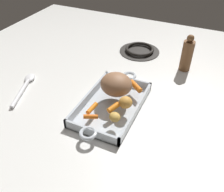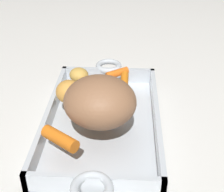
{
  "view_description": "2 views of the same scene",
  "coord_description": "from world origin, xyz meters",
  "px_view_note": "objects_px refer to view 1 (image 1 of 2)",
  "views": [
    {
      "loc": [
        -0.62,
        -0.28,
        0.6
      ],
      "look_at": [
        -0.03,
        -0.01,
        0.08
      ],
      "focal_mm": 38.62,
      "sensor_mm": 36.0,
      "label": 1
    },
    {
      "loc": [
        0.47,
        0.04,
        0.37
      ],
      "look_at": [
        -0.0,
        0.02,
        0.06
      ],
      "focal_mm": 51.83,
      "sensor_mm": 36.0,
      "label": 2
    }
  ],
  "objects_px": {
    "baby_carrot_northwest": "(113,107)",
    "serving_spoon": "(25,85)",
    "baby_carrot_northeast": "(136,86)",
    "pork_roast": "(115,84)",
    "baby_carrot_short": "(92,108)",
    "roasting_dish": "(112,105)",
    "potato_corner": "(126,102)",
    "pepper_mill": "(187,55)",
    "baby_carrot_center_left": "(91,117)",
    "potato_halved": "(115,117)",
    "stove_burner_rear": "(140,50)"
  },
  "relations": [
    {
      "from": "baby_carrot_northwest",
      "to": "pork_roast",
      "type": "bearing_deg",
      "value": 20.99
    },
    {
      "from": "roasting_dish",
      "to": "stove_burner_rear",
      "type": "height_order",
      "value": "roasting_dish"
    },
    {
      "from": "pork_roast",
      "to": "serving_spoon",
      "type": "height_order",
      "value": "pork_roast"
    },
    {
      "from": "serving_spoon",
      "to": "pepper_mill",
      "type": "relative_size",
      "value": 1.31
    },
    {
      "from": "baby_carrot_northwest",
      "to": "baby_carrot_northeast",
      "type": "height_order",
      "value": "same"
    },
    {
      "from": "baby_carrot_northwest",
      "to": "serving_spoon",
      "type": "bearing_deg",
      "value": 87.56
    },
    {
      "from": "roasting_dish",
      "to": "potato_corner",
      "type": "distance_m",
      "value": 0.08
    },
    {
      "from": "serving_spoon",
      "to": "potato_corner",
      "type": "bearing_deg",
      "value": -108.39
    },
    {
      "from": "potato_halved",
      "to": "serving_spoon",
      "type": "xyz_separation_m",
      "value": [
        0.06,
        0.44,
        -0.05
      ]
    },
    {
      "from": "roasting_dish",
      "to": "pork_roast",
      "type": "xyz_separation_m",
      "value": [
        0.04,
        0.0,
        0.07
      ]
    },
    {
      "from": "baby_carrot_northwest",
      "to": "pepper_mill",
      "type": "height_order",
      "value": "pepper_mill"
    },
    {
      "from": "serving_spoon",
      "to": "baby_carrot_northwest",
      "type": "bearing_deg",
      "value": -112.4
    },
    {
      "from": "baby_carrot_northeast",
      "to": "potato_corner",
      "type": "height_order",
      "value": "potato_corner"
    },
    {
      "from": "potato_halved",
      "to": "pork_roast",
      "type": "bearing_deg",
      "value": 23.81
    },
    {
      "from": "potato_halved",
      "to": "serving_spoon",
      "type": "bearing_deg",
      "value": 81.73
    },
    {
      "from": "baby_carrot_center_left",
      "to": "potato_corner",
      "type": "bearing_deg",
      "value": -39.6
    },
    {
      "from": "baby_carrot_northwest",
      "to": "serving_spoon",
      "type": "height_order",
      "value": "baby_carrot_northwest"
    },
    {
      "from": "baby_carrot_center_left",
      "to": "pepper_mill",
      "type": "bearing_deg",
      "value": -23.11
    },
    {
      "from": "baby_carrot_short",
      "to": "baby_carrot_center_left",
      "type": "distance_m",
      "value": 0.04
    },
    {
      "from": "roasting_dish",
      "to": "pepper_mill",
      "type": "height_order",
      "value": "pepper_mill"
    },
    {
      "from": "roasting_dish",
      "to": "serving_spoon",
      "type": "height_order",
      "value": "roasting_dish"
    },
    {
      "from": "baby_carrot_northeast",
      "to": "potato_corner",
      "type": "bearing_deg",
      "value": -177.32
    },
    {
      "from": "roasting_dish",
      "to": "baby_carrot_short",
      "type": "height_order",
      "value": "baby_carrot_short"
    },
    {
      "from": "pork_roast",
      "to": "potato_corner",
      "type": "bearing_deg",
      "value": -131.71
    },
    {
      "from": "baby_carrot_northwest",
      "to": "potato_corner",
      "type": "height_order",
      "value": "potato_corner"
    },
    {
      "from": "baby_carrot_center_left",
      "to": "serving_spoon",
      "type": "height_order",
      "value": "baby_carrot_center_left"
    },
    {
      "from": "baby_carrot_northeast",
      "to": "pepper_mill",
      "type": "bearing_deg",
      "value": -25.77
    },
    {
      "from": "pork_roast",
      "to": "potato_corner",
      "type": "distance_m",
      "value": 0.09
    },
    {
      "from": "roasting_dish",
      "to": "baby_carrot_short",
      "type": "distance_m",
      "value": 0.1
    },
    {
      "from": "baby_carrot_northeast",
      "to": "serving_spoon",
      "type": "height_order",
      "value": "baby_carrot_northeast"
    },
    {
      "from": "pork_roast",
      "to": "stove_burner_rear",
      "type": "bearing_deg",
      "value": 6.35
    },
    {
      "from": "baby_carrot_short",
      "to": "potato_corner",
      "type": "distance_m",
      "value": 0.12
    },
    {
      "from": "potato_corner",
      "to": "stove_burner_rear",
      "type": "distance_m",
      "value": 0.49
    },
    {
      "from": "pork_roast",
      "to": "baby_carrot_short",
      "type": "relative_size",
      "value": 2.01
    },
    {
      "from": "baby_carrot_center_left",
      "to": "baby_carrot_northwest",
      "type": "relative_size",
      "value": 1.03
    },
    {
      "from": "potato_halved",
      "to": "stove_burner_rear",
      "type": "bearing_deg",
      "value": 10.87
    },
    {
      "from": "baby_carrot_northeast",
      "to": "stove_burner_rear",
      "type": "relative_size",
      "value": 0.32
    },
    {
      "from": "serving_spoon",
      "to": "pepper_mill",
      "type": "height_order",
      "value": "pepper_mill"
    },
    {
      "from": "roasting_dish",
      "to": "pepper_mill",
      "type": "xyz_separation_m",
      "value": [
        0.38,
        -0.19,
        0.06
      ]
    },
    {
      "from": "baby_carrot_northeast",
      "to": "roasting_dish",
      "type": "bearing_deg",
      "value": 150.32
    },
    {
      "from": "baby_carrot_center_left",
      "to": "serving_spoon",
      "type": "bearing_deg",
      "value": 76.18
    },
    {
      "from": "baby_carrot_northwest",
      "to": "stove_burner_rear",
      "type": "xyz_separation_m",
      "value": [
        0.51,
        0.08,
        -0.04
      ]
    },
    {
      "from": "baby_carrot_northeast",
      "to": "pepper_mill",
      "type": "xyz_separation_m",
      "value": [
        0.28,
        -0.14,
        0.03
      ]
    },
    {
      "from": "pork_roast",
      "to": "baby_carrot_center_left",
      "type": "bearing_deg",
      "value": 174.17
    },
    {
      "from": "baby_carrot_short",
      "to": "serving_spoon",
      "type": "distance_m",
      "value": 0.35
    },
    {
      "from": "potato_halved",
      "to": "stove_burner_rear",
      "type": "relative_size",
      "value": 0.2
    },
    {
      "from": "baby_carrot_center_left",
      "to": "baby_carrot_northwest",
      "type": "distance_m",
      "value": 0.09
    },
    {
      "from": "baby_carrot_northeast",
      "to": "serving_spoon",
      "type": "xyz_separation_m",
      "value": [
        -0.13,
        0.44,
        -0.04
      ]
    },
    {
      "from": "baby_carrot_northwest",
      "to": "baby_carrot_short",
      "type": "bearing_deg",
      "value": 115.85
    },
    {
      "from": "pork_roast",
      "to": "stove_burner_rear",
      "type": "distance_m",
      "value": 0.43
    }
  ]
}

